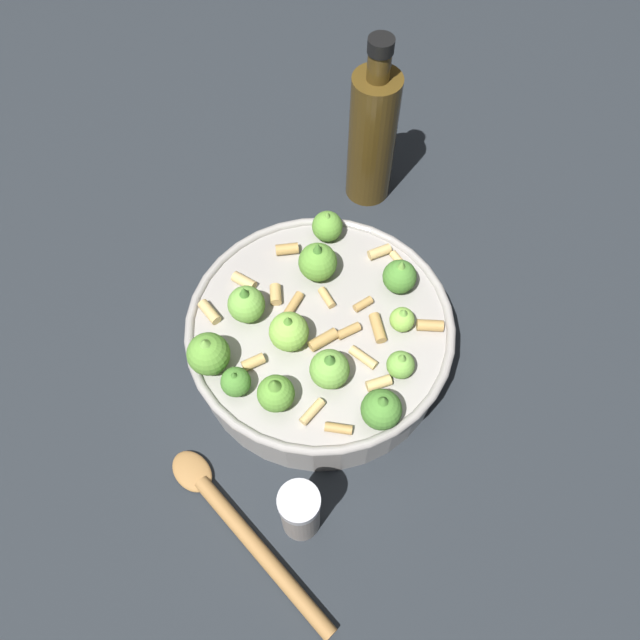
{
  "coord_description": "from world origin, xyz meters",
  "views": [
    {
      "loc": [
        0.05,
        0.33,
        0.66
      ],
      "look_at": [
        0.0,
        0.0,
        0.08
      ],
      "focal_mm": 34.9,
      "sensor_mm": 36.0,
      "label": 1
    }
  ],
  "objects_px": {
    "cooking_pan": "(319,336)",
    "olive_oil_bottle": "(372,136)",
    "wooden_spoon": "(240,528)",
    "pepper_shaker": "(300,512)"
  },
  "relations": [
    {
      "from": "cooking_pan",
      "to": "wooden_spoon",
      "type": "bearing_deg",
      "value": 59.68
    },
    {
      "from": "olive_oil_bottle",
      "to": "pepper_shaker",
      "type": "bearing_deg",
      "value": 70.7
    },
    {
      "from": "pepper_shaker",
      "to": "olive_oil_bottle",
      "type": "xyz_separation_m",
      "value": [
        -0.15,
        -0.44,
        0.05
      ]
    },
    {
      "from": "pepper_shaker",
      "to": "olive_oil_bottle",
      "type": "height_order",
      "value": "olive_oil_bottle"
    },
    {
      "from": "pepper_shaker",
      "to": "wooden_spoon",
      "type": "distance_m",
      "value": 0.07
    },
    {
      "from": "cooking_pan",
      "to": "olive_oil_bottle",
      "type": "xyz_separation_m",
      "value": [
        -0.11,
        -0.25,
        0.06
      ]
    },
    {
      "from": "cooking_pan",
      "to": "olive_oil_bottle",
      "type": "distance_m",
      "value": 0.27
    },
    {
      "from": "olive_oil_bottle",
      "to": "wooden_spoon",
      "type": "relative_size",
      "value": 1.11
    },
    {
      "from": "cooking_pan",
      "to": "wooden_spoon",
      "type": "height_order",
      "value": "cooking_pan"
    },
    {
      "from": "wooden_spoon",
      "to": "pepper_shaker",
      "type": "bearing_deg",
      "value": 178.24
    }
  ]
}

